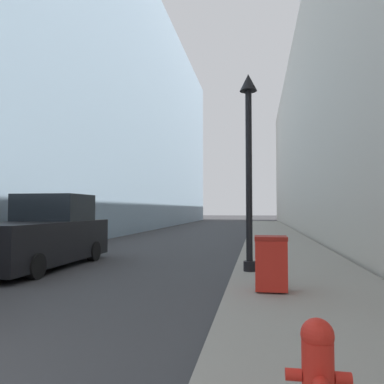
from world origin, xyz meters
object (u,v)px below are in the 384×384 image
trash_bin (271,263)px  lamppost (249,151)px  fire_hydrant (318,367)px  pickup_truck (40,236)px

trash_bin → lamppost: lamppost is taller
trash_bin → lamppost: size_ratio=0.21×
fire_hydrant → lamppost: lamppost is taller
trash_bin → pickup_truck: bearing=156.7°
fire_hydrant → trash_bin: bearing=92.5°
trash_bin → pickup_truck: 7.24m
fire_hydrant → lamppost: 7.21m
fire_hydrant → pickup_truck: 9.98m
fire_hydrant → pickup_truck: (-6.84, 7.26, 0.38)m
fire_hydrant → pickup_truck: pickup_truck is taller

